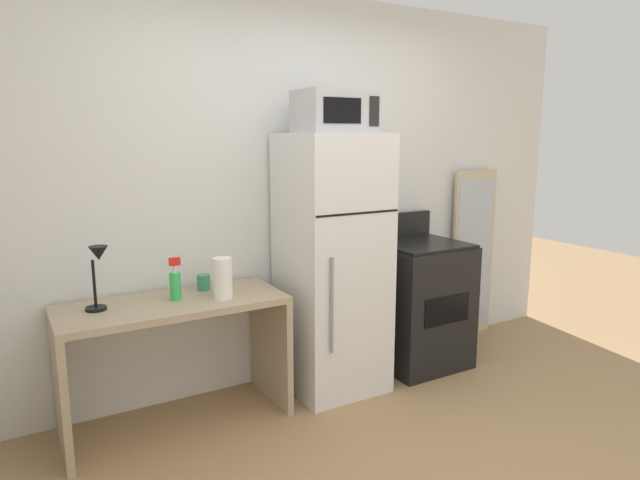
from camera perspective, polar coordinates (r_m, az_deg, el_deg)
The scene contains 10 objects.
wall_back_white at distance 3.83m, azimuth -3.40°, elevation 4.98°, with size 5.00×0.10×2.60m, color silver.
desk at distance 3.36m, azimuth -14.78°, elevation -9.65°, with size 1.27×0.55×0.75m.
desk_lamp at distance 3.18m, azimuth -21.87°, elevation -2.59°, with size 0.14×0.12×0.35m.
coffee_mug at distance 3.47m, azimuth -11.87°, elevation -4.28°, with size 0.08×0.08×0.10m, color #338C66.
spray_bottle at distance 3.29m, azimuth -14.65°, elevation -4.30°, with size 0.06×0.06×0.25m.
paper_towel_roll at distance 3.25m, azimuth -9.97°, elevation -3.89°, with size 0.11×0.11×0.24m, color white.
refrigerator at distance 3.65m, azimuth 1.25°, elevation -2.49°, with size 0.60×0.62×1.69m.
microwave at distance 3.54m, azimuth 1.50°, elevation 13.04°, with size 0.46×0.35×0.26m.
oven_range at distance 4.18m, azimuth 10.03°, elevation -6.36°, with size 0.63×0.61×1.10m.
leaning_mirror at distance 4.83m, azimuth 15.40°, elevation -1.40°, with size 0.44×0.03×1.40m.
Camera 1 is at (-1.72, -1.69, 1.68)m, focal length 31.15 mm.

